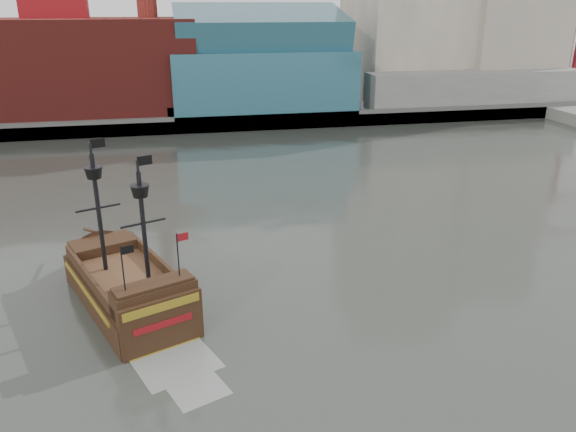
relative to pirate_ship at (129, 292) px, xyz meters
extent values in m
plane|color=#292C26|center=(9.27, -8.46, -1.09)|extent=(400.00, 400.00, 0.00)
cube|color=slate|center=(9.27, 83.54, -0.09)|extent=(220.00, 60.00, 2.00)
cube|color=#4C4C49|center=(9.27, 54.04, 0.21)|extent=(220.00, 1.00, 2.60)
cube|color=maroon|center=(-12.73, 63.54, 8.41)|extent=(42.00, 18.00, 15.00)
cube|color=#2B6174|center=(19.27, 61.54, 5.91)|extent=(30.00, 16.00, 10.00)
cube|color=slate|center=(57.27, 57.54, 3.91)|extent=(40.00, 6.00, 6.00)
cube|color=#2B6174|center=(19.27, 61.54, 13.91)|extent=(28.00, 14.94, 8.78)
cube|color=slate|center=(87.27, 73.54, 2.41)|extent=(4.00, 4.00, 3.00)
cylinder|color=maroon|center=(87.27, 73.54, 16.91)|extent=(1.40, 1.40, 32.00)
cube|color=slate|center=(97.27, 83.54, 2.41)|extent=(4.00, 4.00, 3.00)
cube|color=black|center=(-0.11, 0.26, -0.47)|extent=(9.37, 13.35, 2.67)
cube|color=#4C2C1C|center=(-0.11, 0.26, 1.02)|extent=(8.44, 12.02, 0.31)
cube|color=black|center=(-1.95, 4.84, 1.38)|extent=(4.97, 3.92, 1.03)
cube|color=black|center=(1.89, -4.69, 1.79)|extent=(5.14, 3.35, 1.85)
cube|color=black|center=(2.24, -5.57, 0.15)|extent=(4.76, 2.12, 4.11)
cube|color=olive|center=(2.30, -5.70, 1.79)|extent=(4.32, 1.80, 0.51)
cube|color=maroon|center=(2.30, -5.70, 0.66)|extent=(3.36, 1.42, 0.41)
cylinder|color=black|center=(-1.45, 1.39, 5.18)|extent=(0.37, 0.37, 8.01)
cylinder|color=black|center=(1.44, -1.10, 4.87)|extent=(0.37, 0.37, 7.40)
cone|color=black|center=(-1.45, 1.39, 7.95)|extent=(1.47, 1.47, 0.72)
cone|color=black|center=(1.44, -1.10, 7.34)|extent=(1.47, 1.47, 0.72)
cube|color=black|center=(-1.02, 1.56, 9.80)|extent=(0.87, 0.37, 0.56)
cube|color=black|center=(1.87, -0.93, 9.18)|extent=(0.87, 0.37, 0.56)
cube|color=gray|center=(2.89, -7.17, -1.08)|extent=(5.43, 5.06, 0.02)
camera|label=1|loc=(3.51, -34.64, 17.96)|focal=35.00mm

